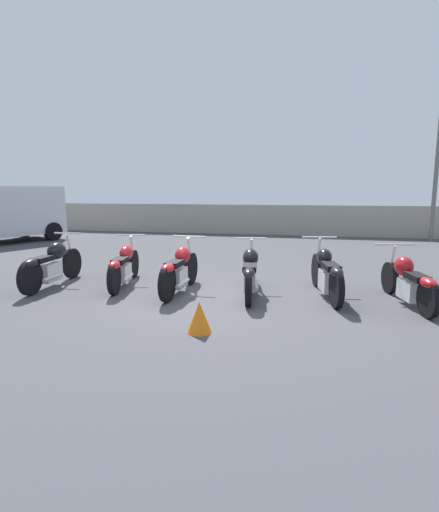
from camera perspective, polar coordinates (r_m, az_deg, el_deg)
ground_plane at (r=7.26m, az=-1.28°, el=-6.01°), size 60.00×60.00×0.00m
fence_back at (r=17.44m, az=7.02°, el=5.14°), size 40.00×0.04×1.29m
motorcycle_slot_0 at (r=8.72m, az=-22.82°, el=-1.07°), size 0.62×2.16×1.03m
motorcycle_slot_1 at (r=8.32m, az=-13.49°, el=-1.35°), size 0.70×2.10×0.98m
motorcycle_slot_2 at (r=7.57m, az=-5.75°, el=-2.04°), size 0.69×2.03×1.02m
motorcycle_slot_3 at (r=7.43m, az=4.40°, el=-2.29°), size 0.60×2.20×0.99m
motorcycle_slot_4 at (r=7.51m, az=15.07°, el=-2.41°), size 0.73×2.17×1.03m
motorcycle_slot_5 at (r=7.46m, az=25.41°, el=-3.27°), size 0.77×2.05×0.96m
traffic_cone_near at (r=5.51m, az=-2.90°, el=-8.71°), size 0.34×0.34×0.44m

